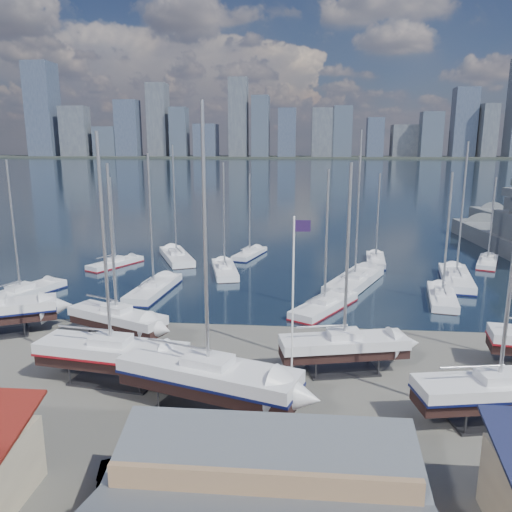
# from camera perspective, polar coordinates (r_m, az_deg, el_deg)

# --- Properties ---
(ground) EXTENTS (1400.00, 1400.00, 0.00)m
(ground) POSITION_cam_1_polar(r_m,az_deg,el_deg) (35.95, 2.70, -13.66)
(ground) COLOR #605E59
(ground) RESTS_ON ground
(water) EXTENTS (1400.00, 600.00, 0.40)m
(water) POSITION_cam_1_polar(r_m,az_deg,el_deg) (342.59, 4.90, 9.90)
(water) COLOR #1B2E3F
(water) RESTS_ON ground
(far_shore) EXTENTS (1400.00, 80.00, 2.20)m
(far_shore) POSITION_cam_1_polar(r_m,az_deg,el_deg) (602.39, 5.01, 11.18)
(far_shore) COLOR #2D332D
(far_shore) RESTS_ON ground
(skyline) EXTENTS (639.14, 43.80, 107.69)m
(skyline) POSITION_cam_1_polar(r_m,az_deg,el_deg) (596.49, 4.31, 14.83)
(skyline) COLOR #475166
(skyline) RESTS_ON far_shore
(sailboat_cradle_1) EXTENTS (10.70, 4.45, 16.72)m
(sailboat_cradle_1) POSITION_cam_1_polar(r_m,az_deg,el_deg) (35.73, -16.18, -10.62)
(sailboat_cradle_1) COLOR #2D2D33
(sailboat_cradle_1) RESTS_ON ground
(sailboat_cradle_2) EXTENTS (9.05, 5.87, 14.52)m
(sailboat_cradle_2) POSITION_cam_1_polar(r_m,az_deg,el_deg) (42.70, -15.60, -6.87)
(sailboat_cradle_2) COLOR #2D2D33
(sailboat_cradle_2) RESTS_ON ground
(sailboat_cradle_3) EXTENTS (11.82, 6.64, 18.24)m
(sailboat_cradle_3) POSITION_cam_1_polar(r_m,az_deg,el_deg) (31.19, -5.48, -13.54)
(sailboat_cradle_3) COLOR #2D2D33
(sailboat_cradle_3) RESTS_ON ground
(sailboat_cradle_4) EXTENTS (9.33, 4.41, 14.78)m
(sailboat_cradle_4) POSITION_cam_1_polar(r_m,az_deg,el_deg) (36.36, 10.00, -10.04)
(sailboat_cradle_4) COLOR #2D2D33
(sailboat_cradle_4) RESTS_ON ground
(sailboat_cradle_5) EXTENTS (9.97, 4.39, 15.62)m
(sailboat_cradle_5) POSITION_cam_1_polar(r_m,az_deg,el_deg) (32.85, 25.94, -13.69)
(sailboat_cradle_5) COLOR #2D2D33
(sailboat_cradle_5) RESTS_ON ground
(sailboat_moored_0) EXTENTS (6.44, 10.42, 15.10)m
(sailboat_moored_0) POSITION_cam_1_polar(r_m,az_deg,el_deg) (58.69, -25.29, -4.03)
(sailboat_moored_0) COLOR black
(sailboat_moored_0) RESTS_ON water
(sailboat_moored_1) EXTENTS (5.85, 8.37, 12.32)m
(sailboat_moored_1) POSITION_cam_1_polar(r_m,az_deg,el_deg) (69.17, -15.76, -0.88)
(sailboat_moored_1) COLOR black
(sailboat_moored_1) RESTS_ON water
(sailboat_moored_2) EXTENTS (7.35, 11.31, 16.63)m
(sailboat_moored_2) POSITION_cam_1_polar(r_m,az_deg,el_deg) (70.83, -9.07, -0.24)
(sailboat_moored_2) COLOR black
(sailboat_moored_2) RESTS_ON water
(sailboat_moored_3) EXTENTS (3.94, 10.76, 15.74)m
(sailboat_moored_3) POSITION_cam_1_polar(r_m,az_deg,el_deg) (55.72, -11.58, -3.89)
(sailboat_moored_3) COLOR black
(sailboat_moored_3) RESTS_ON water
(sailboat_moored_4) EXTENTS (4.85, 9.93, 14.45)m
(sailboat_moored_4) POSITION_cam_1_polar(r_m,az_deg,el_deg) (62.97, -3.59, -1.72)
(sailboat_moored_4) COLOR black
(sailboat_moored_4) RESTS_ON water
(sailboat_moored_5) EXTENTS (4.61, 8.68, 12.49)m
(sailboat_moored_5) POSITION_cam_1_polar(r_m,az_deg,el_deg) (72.26, -0.72, 0.16)
(sailboat_moored_5) COLOR black
(sailboat_moored_5) RESTS_ON water
(sailboat_moored_6) EXTENTS (7.26, 9.61, 14.35)m
(sailboat_moored_6) POSITION_cam_1_polar(r_m,az_deg,el_deg) (49.60, 7.82, -5.82)
(sailboat_moored_6) COLOR black
(sailboat_moored_6) RESTS_ON water
(sailboat_moored_7) EXTENTS (8.11, 12.44, 18.30)m
(sailboat_moored_7) POSITION_cam_1_polar(r_m,az_deg,el_deg) (58.72, 11.21, -3.00)
(sailboat_moored_7) COLOR black
(sailboat_moored_7) RESTS_ON water
(sailboat_moored_8) EXTENTS (3.34, 8.76, 12.78)m
(sailboat_moored_8) POSITION_cam_1_polar(r_m,az_deg,el_deg) (70.26, 13.50, -0.55)
(sailboat_moored_8) COLOR black
(sailboat_moored_8) RESTS_ON water
(sailboat_moored_9) EXTENTS (4.25, 9.51, 13.88)m
(sailboat_moored_9) POSITION_cam_1_polar(r_m,az_deg,el_deg) (55.41, 20.48, -4.53)
(sailboat_moored_9) COLOR black
(sailboat_moored_9) RESTS_ON water
(sailboat_moored_10) EXTENTS (5.26, 11.77, 17.01)m
(sailboat_moored_10) POSITION_cam_1_polar(r_m,az_deg,el_deg) (63.16, 21.87, -2.60)
(sailboat_moored_10) COLOR black
(sailboat_moored_10) RESTS_ON water
(sailboat_moored_11) EXTENTS (5.28, 8.45, 12.26)m
(sailboat_moored_11) POSITION_cam_1_polar(r_m,az_deg,el_deg) (74.18, 24.93, -0.70)
(sailboat_moored_11) COLOR black
(sailboat_moored_11) RESTS_ON water
(car_a) EXTENTS (2.85, 4.49, 1.42)m
(car_a) POSITION_cam_1_polar(r_m,az_deg,el_deg) (28.03, -11.40, -20.48)
(car_a) COLOR gray
(car_a) RESTS_ON ground
(car_b) EXTENTS (4.24, 2.28, 1.33)m
(car_b) POSITION_cam_1_polar(r_m,az_deg,el_deg) (26.53, -12.92, -22.81)
(car_b) COLOR gray
(car_b) RESTS_ON ground
(car_c) EXTENTS (3.88, 5.86, 1.50)m
(car_c) POSITION_cam_1_polar(r_m,az_deg,el_deg) (28.23, 2.17, -19.86)
(car_c) COLOR gray
(car_c) RESTS_ON ground
(flagpole) EXTENTS (1.04, 0.12, 11.78)m
(flagpole) POSITION_cam_1_polar(r_m,az_deg,el_deg) (30.77, 4.39, -4.69)
(flagpole) COLOR white
(flagpole) RESTS_ON ground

